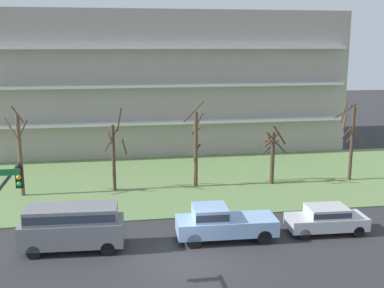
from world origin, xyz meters
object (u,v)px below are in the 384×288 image
(tree_center, at_px, (196,146))
(tree_right, at_px, (273,153))
(tree_far_left, at_px, (20,152))
(tree_far_right, at_px, (351,138))
(traffic_signal_mast, at_px, (4,229))
(tree_left, at_px, (115,153))
(pickup_blue_center_right, at_px, (222,222))
(van_gray_near_left, at_px, (72,224))
(sedan_silver_center_left, at_px, (327,218))

(tree_center, height_order, tree_right, tree_center)
(tree_far_left, xyz_separation_m, tree_far_right, (24.39, 0.05, 0.16))
(tree_center, relative_size, traffic_signal_mast, 1.05)
(tree_left, bearing_deg, tree_far_right, -0.66)
(tree_center, height_order, pickup_blue_center_right, tree_center)
(tree_left, bearing_deg, van_gray_near_left, -102.70)
(tree_far_right, bearing_deg, sedan_silver_center_left, -123.15)
(tree_left, relative_size, van_gray_near_left, 1.16)
(tree_far_left, xyz_separation_m, sedan_silver_center_left, (18.12, -9.54, -2.34))
(tree_far_left, bearing_deg, tree_center, 1.15)
(van_gray_near_left, bearing_deg, tree_center, -126.81)
(tree_left, bearing_deg, sedan_silver_center_left, -39.93)
(tree_far_left, relative_size, tree_right, 1.36)
(tree_right, distance_m, traffic_signal_mast, 22.86)
(tree_left, relative_size, pickup_blue_center_right, 1.12)
(traffic_signal_mast, bearing_deg, tree_far_left, 98.95)
(van_gray_near_left, height_order, pickup_blue_center_right, van_gray_near_left)
(tree_right, relative_size, van_gray_near_left, 0.90)
(van_gray_near_left, relative_size, traffic_signal_mast, 0.87)
(tree_center, xyz_separation_m, traffic_signal_mast, (-9.68, -17.05, 1.03))
(tree_far_left, relative_size, tree_center, 1.01)
(tree_far_right, bearing_deg, pickup_blue_center_right, -142.06)
(pickup_blue_center_right, bearing_deg, tree_far_right, -140.11)
(van_gray_near_left, height_order, traffic_signal_mast, traffic_signal_mast)
(tree_left, xyz_separation_m, tree_far_right, (17.97, -0.21, 0.57))
(tree_right, distance_m, pickup_blue_center_right, 11.31)
(pickup_blue_center_right, bearing_deg, sedan_silver_center_left, -178.12)
(tree_far_right, bearing_deg, tree_center, 179.08)
(traffic_signal_mast, bearing_deg, tree_right, 47.24)
(tree_left, distance_m, van_gray_near_left, 10.14)
(van_gray_near_left, xyz_separation_m, traffic_signal_mast, (-1.56, -7.27, 2.79))
(tree_far_right, height_order, van_gray_near_left, tree_far_right)
(tree_center, xyz_separation_m, van_gray_near_left, (-8.12, -9.79, -1.76))
(sedan_silver_center_left, bearing_deg, tree_left, -37.55)
(tree_right, distance_m, tree_far_right, 6.33)
(tree_left, height_order, van_gray_near_left, tree_left)
(tree_far_left, xyz_separation_m, van_gray_near_left, (4.21, -9.54, -1.81))
(van_gray_near_left, bearing_deg, tree_far_left, -63.32)
(tree_far_right, bearing_deg, van_gray_near_left, -154.58)
(tree_far_left, height_order, tree_left, tree_far_left)
(tree_right, height_order, tree_far_right, tree_far_right)
(pickup_blue_center_right, bearing_deg, traffic_signal_mast, 39.55)
(tree_far_left, bearing_deg, pickup_blue_center_right, -38.24)
(tree_left, bearing_deg, tree_right, -1.61)
(tree_left, xyz_separation_m, tree_right, (11.70, -0.33, -0.33))
(tree_far_left, distance_m, tree_left, 6.44)
(tree_far_left, bearing_deg, tree_right, -0.21)
(tree_left, xyz_separation_m, sedan_silver_center_left, (11.70, -9.80, -1.93))
(sedan_silver_center_left, xyz_separation_m, traffic_signal_mast, (-15.48, -7.27, 3.31))
(tree_right, height_order, traffic_signal_mast, traffic_signal_mast)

